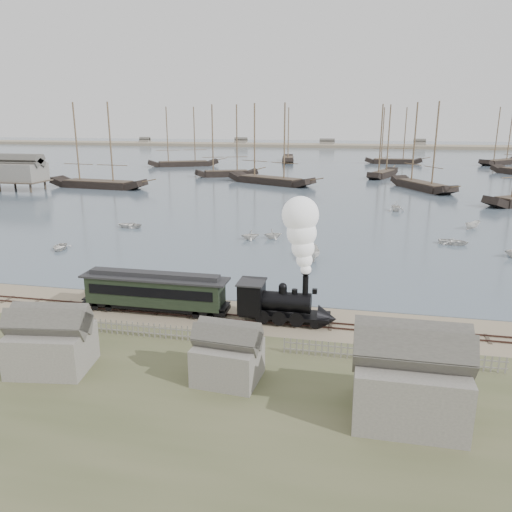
# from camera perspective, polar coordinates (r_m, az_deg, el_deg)

# --- Properties ---
(ground) EXTENTS (600.00, 600.00, 0.00)m
(ground) POSITION_cam_1_polar(r_m,az_deg,el_deg) (44.44, -1.70, -6.17)
(ground) COLOR tan
(ground) RESTS_ON ground
(harbor_water) EXTENTS (600.00, 336.00, 0.06)m
(harbor_water) POSITION_cam_1_polar(r_m,az_deg,el_deg) (210.97, 9.32, 10.93)
(harbor_water) COLOR #445262
(harbor_water) RESTS_ON ground
(rail_track) EXTENTS (120.00, 1.80, 0.16)m
(rail_track) POSITION_cam_1_polar(r_m,az_deg,el_deg) (42.62, -2.33, -7.10)
(rail_track) COLOR #3B2620
(rail_track) RESTS_ON ground
(picket_fence_west) EXTENTS (19.00, 0.10, 1.20)m
(picket_fence_west) POSITION_cam_1_polar(r_m,az_deg,el_deg) (40.39, -13.20, -8.92)
(picket_fence_west) COLOR slate
(picket_fence_west) RESTS_ON ground
(picket_fence_east) EXTENTS (15.00, 0.10, 1.20)m
(picket_fence_east) POSITION_cam_1_polar(r_m,az_deg,el_deg) (36.63, 15.17, -11.72)
(picket_fence_east) COLOR slate
(picket_fence_east) RESTS_ON ground
(shed_left) EXTENTS (5.00, 4.00, 4.10)m
(shed_left) POSITION_cam_1_polar(r_m,az_deg,el_deg) (37.36, -22.11, -11.81)
(shed_left) COLOR slate
(shed_left) RESTS_ON ground
(shed_mid) EXTENTS (4.00, 3.50, 3.60)m
(shed_mid) POSITION_cam_1_polar(r_m,az_deg,el_deg) (33.48, -3.20, -13.91)
(shed_mid) COLOR slate
(shed_mid) RESTS_ON ground
(shed_right) EXTENTS (6.00, 5.00, 5.10)m
(shed_right) POSITION_cam_1_polar(r_m,az_deg,el_deg) (31.04, 16.74, -17.20)
(shed_right) COLOR slate
(shed_right) RESTS_ON ground
(far_spit) EXTENTS (500.00, 20.00, 1.80)m
(far_spit) POSITION_cam_1_polar(r_m,az_deg,el_deg) (290.73, 10.12, 12.11)
(far_spit) COLOR tan
(far_spit) RESTS_ON ground
(locomotive) EXTENTS (8.15, 3.04, 10.16)m
(locomotive) POSITION_cam_1_polar(r_m,az_deg,el_deg) (40.17, 4.59, -1.54)
(locomotive) COLOR black
(locomotive) RESTS_ON ground
(passenger_coach) EXTENTS (12.97, 2.50, 3.15)m
(passenger_coach) POSITION_cam_1_polar(r_m,az_deg,el_deg) (44.14, -11.47, -3.87)
(passenger_coach) COLOR black
(passenger_coach) RESTS_ON ground
(beached_dinghy) EXTENTS (2.52, 3.52, 0.73)m
(beached_dinghy) POSITION_cam_1_polar(r_m,az_deg,el_deg) (50.10, -17.06, -3.88)
(beached_dinghy) COLOR silver
(beached_dinghy) RESTS_ON ground
(rowboat_0) EXTENTS (3.90, 3.27, 0.69)m
(rowboat_0) POSITION_cam_1_polar(r_m,az_deg,el_deg) (68.79, -21.52, 0.98)
(rowboat_0) COLOR silver
(rowboat_0) RESTS_ON harbor_water
(rowboat_1) EXTENTS (3.17, 3.34, 1.38)m
(rowboat_1) POSITION_cam_1_polar(r_m,az_deg,el_deg) (69.66, 1.93, 2.54)
(rowboat_1) COLOR silver
(rowboat_1) RESTS_ON harbor_water
(rowboat_2) EXTENTS (4.39, 2.49, 1.60)m
(rowboat_2) POSITION_cam_1_polar(r_m,az_deg,el_deg) (59.92, 6.41, 0.39)
(rowboat_2) COLOR silver
(rowboat_2) RESTS_ON harbor_water
(rowboat_3) EXTENTS (3.35, 4.24, 0.79)m
(rowboat_3) POSITION_cam_1_polar(r_m,az_deg,el_deg) (71.57, 21.63, 1.55)
(rowboat_3) COLOR silver
(rowboat_3) RESTS_ON harbor_water
(rowboat_5) EXTENTS (2.92, 3.09, 1.19)m
(rowboat_5) POSITION_cam_1_polar(r_m,az_deg,el_deg) (82.71, 23.51, 3.27)
(rowboat_5) COLOR silver
(rowboat_5) RESTS_ON harbor_water
(rowboat_6) EXTENTS (3.10, 4.10, 0.80)m
(rowboat_6) POSITION_cam_1_polar(r_m,az_deg,el_deg) (79.41, -14.32, 3.47)
(rowboat_6) COLOR silver
(rowboat_6) RESTS_ON harbor_water
(rowboat_7) EXTENTS (4.19, 3.94, 1.76)m
(rowboat_7) POSITION_cam_1_polar(r_m,az_deg,el_deg) (93.80, 15.72, 5.48)
(rowboat_7) COLOR silver
(rowboat_7) RESTS_ON harbor_water
(rowboat_8) EXTENTS (3.29, 3.43, 1.39)m
(rowboat_8) POSITION_cam_1_polar(r_m,az_deg,el_deg) (69.08, -0.67, 2.45)
(rowboat_8) COLOR silver
(rowboat_8) RESTS_ON harbor_water
(schooner_0) EXTENTS (25.03, 8.44, 20.00)m
(schooner_0) POSITION_cam_1_polar(r_m,az_deg,el_deg) (126.06, -17.92, 11.95)
(schooner_0) COLOR black
(schooner_0) RESTS_ON harbor_water
(schooner_1) EXTENTS (18.03, 10.66, 20.00)m
(schooner_1) POSITION_cam_1_polar(r_m,az_deg,el_deg) (143.84, -3.45, 13.01)
(schooner_1) COLOR black
(schooner_1) RESTS_ON harbor_water
(schooner_2) EXTENTS (24.45, 16.44, 20.00)m
(schooner_2) POSITION_cam_1_polar(r_m,az_deg,el_deg) (127.49, 1.68, 12.71)
(schooner_2) COLOR black
(schooner_2) RESTS_ON harbor_water
(schooner_3) EXTENTS (9.79, 17.73, 20.00)m
(schooner_3) POSITION_cam_1_polar(r_m,az_deg,el_deg) (146.49, 14.53, 12.61)
(schooner_3) COLOR black
(schooner_3) RESTS_ON harbor_water
(schooner_6) EXTENTS (23.97, 15.49, 20.00)m
(schooner_6) POSITION_cam_1_polar(r_m,az_deg,el_deg) (176.63, -8.42, 13.35)
(schooner_6) COLOR black
(schooner_6) RESTS_ON harbor_water
(schooner_7) EXTENTS (7.28, 20.28, 20.00)m
(schooner_7) POSITION_cam_1_polar(r_m,az_deg,el_deg) (193.25, 3.72, 13.66)
(schooner_7) COLOR black
(schooner_7) RESTS_ON harbor_water
(schooner_8) EXTENTS (20.18, 5.31, 20.00)m
(schooner_8) POSITION_cam_1_polar(r_m,az_deg,el_deg) (190.83, 15.59, 13.12)
(schooner_8) COLOR black
(schooner_8) RESTS_ON harbor_water
(schooner_9) EXTENTS (18.39, 18.78, 20.00)m
(schooner_9) POSITION_cam_1_polar(r_m,az_deg,el_deg) (201.44, 26.49, 12.19)
(schooner_9) COLOR black
(schooner_9) RESTS_ON harbor_water
(schooner_10) EXTENTS (14.26, 21.24, 20.00)m
(schooner_10) POSITION_cam_1_polar(r_m,az_deg,el_deg) (123.52, 18.80, 11.81)
(schooner_10) COLOR black
(schooner_10) RESTS_ON harbor_water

